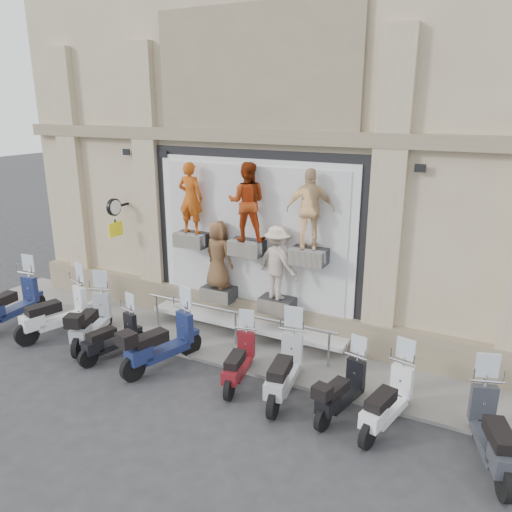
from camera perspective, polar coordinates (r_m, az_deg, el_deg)
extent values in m
plane|color=#2F2F31|center=(10.61, -7.81, -14.70)|extent=(90.00, 90.00, 0.00)
cube|color=gray|center=(12.14, -2.08, -10.01)|extent=(16.00, 2.20, 0.08)
cube|color=black|center=(11.99, -0.19, 1.77)|extent=(5.60, 0.10, 4.30)
cube|color=white|center=(11.94, -0.32, 1.71)|extent=(5.10, 0.06, 3.90)
cube|color=white|center=(11.91, -0.41, 1.66)|extent=(4.70, 0.04, 3.60)
cube|color=white|center=(12.33, -1.07, -7.59)|extent=(5.10, 0.75, 0.10)
cube|color=#28282B|center=(12.48, -7.31, 1.89)|extent=(0.80, 0.50, 0.35)
imported|color=#DA5A14|center=(12.25, -7.49, 6.60)|extent=(0.66, 0.46, 1.74)
cube|color=#28282B|center=(11.70, -1.02, 0.99)|extent=(0.80, 0.50, 0.35)
imported|color=#91310E|center=(11.45, -1.05, 6.20)|extent=(1.06, 0.95, 1.81)
cube|color=#28282B|center=(11.08, 6.06, -0.02)|extent=(0.80, 0.50, 0.35)
imported|color=#EDC38A|center=(10.82, 6.23, 5.32)|extent=(1.11, 0.75, 1.76)
cube|color=#28282B|center=(12.49, -4.24, -4.28)|extent=(0.80, 0.50, 0.35)
imported|color=brown|center=(12.16, -4.34, 0.16)|extent=(0.94, 0.74, 1.67)
cube|color=#28282B|center=(11.79, 2.45, -5.58)|extent=(0.80, 0.50, 0.35)
imported|color=beige|center=(11.43, 2.52, -0.74)|extent=(1.27, 0.96, 1.74)
cube|color=black|center=(13.88, -15.18, 5.61)|extent=(0.06, 0.56, 0.06)
cylinder|color=black|center=(13.68, -15.94, 5.40)|extent=(0.10, 0.46, 0.46)
cube|color=#FFF716|center=(13.81, -15.74, 2.96)|extent=(0.04, 0.50, 0.38)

